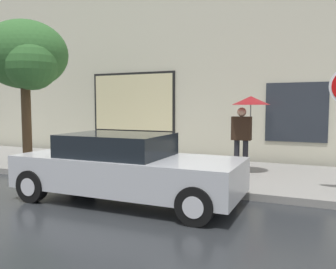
# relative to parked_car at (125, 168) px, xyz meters

# --- Properties ---
(ground_plane) EXTENTS (60.00, 60.00, 0.00)m
(ground_plane) POSITION_rel_parked_car_xyz_m (-0.31, 0.01, -0.67)
(ground_plane) COLOR #282B2D
(sidewalk) EXTENTS (20.00, 4.00, 0.15)m
(sidewalk) POSITION_rel_parked_car_xyz_m (-0.31, 3.01, -0.59)
(sidewalk) COLOR gray
(sidewalk) RESTS_ON ground
(building_facade) EXTENTS (20.00, 0.67, 7.00)m
(building_facade) POSITION_rel_parked_car_xyz_m (-0.33, 5.51, 2.81)
(building_facade) COLOR beige
(building_facade) RESTS_ON ground
(parked_car) EXTENTS (4.50, 1.83, 1.34)m
(parked_car) POSITION_rel_parked_car_xyz_m (0.00, 0.00, 0.00)
(parked_car) COLOR #B7BABF
(parked_car) RESTS_ON ground
(fire_hydrant) EXTENTS (0.30, 0.44, 0.82)m
(fire_hydrant) POSITION_rel_parked_car_xyz_m (-2.41, 1.53, -0.12)
(fire_hydrant) COLOR red
(fire_hydrant) RESTS_ON sidewalk
(pedestrian_with_umbrella) EXTENTS (0.96, 0.96, 1.99)m
(pedestrian_with_umbrella) POSITION_rel_parked_car_xyz_m (1.82, 3.06, 1.04)
(pedestrian_with_umbrella) COLOR black
(pedestrian_with_umbrella) RESTS_ON sidewalk
(street_tree) EXTENTS (2.59, 2.20, 4.18)m
(street_tree) POSITION_rel_parked_car_xyz_m (-4.17, 1.62, 2.60)
(street_tree) COLOR #4C3823
(street_tree) RESTS_ON sidewalk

